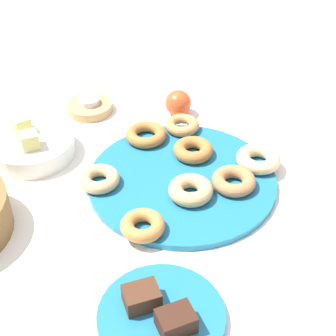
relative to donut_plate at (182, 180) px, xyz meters
name	(u,v)px	position (x,y,z in m)	size (l,w,h in m)	color
ground_plane	(182,182)	(0.00, 0.00, -0.01)	(2.40, 2.40, 0.00)	white
donut_plate	(182,180)	(0.00, 0.00, 0.00)	(0.39, 0.39, 0.01)	#1E6B93
donut_0	(234,181)	(-0.05, -0.09, 0.02)	(0.09, 0.09, 0.03)	#B27547
donut_1	(193,150)	(0.07, -0.04, 0.02)	(0.09, 0.09, 0.03)	#AD6B33
donut_2	(193,190)	(-0.06, 0.00, 0.02)	(0.09, 0.09, 0.03)	tan
donut_3	(143,225)	(-0.13, 0.11, 0.02)	(0.08, 0.08, 0.03)	#BC7A3D
donut_4	(146,135)	(0.15, 0.04, 0.02)	(0.09, 0.09, 0.03)	#AD6B33
donut_5	(258,159)	(0.00, -0.17, 0.02)	(0.09, 0.09, 0.03)	#EABC84
donut_6	(182,125)	(0.17, -0.05, 0.02)	(0.08, 0.08, 0.02)	#C6844C
donut_7	(99,179)	(0.02, 0.17, 0.02)	(0.08, 0.08, 0.03)	tan
cake_plate	(161,317)	(-0.32, 0.12, 0.00)	(0.20, 0.20, 0.02)	#1E6B93
brownie_near	(176,321)	(-0.35, 0.11, 0.03)	(0.04, 0.06, 0.03)	#381E14
brownie_far	(142,297)	(-0.29, 0.15, 0.03)	(0.04, 0.06, 0.03)	#472819
candle_holder	(90,107)	(0.33, 0.15, 0.00)	(0.12, 0.12, 0.02)	tan
tealight	(89,101)	(0.33, 0.15, 0.02)	(0.05, 0.05, 0.01)	silver
fruit_bowl	(32,147)	(0.18, 0.30, 0.01)	(0.19, 0.19, 0.04)	silver
melon_chunk_left	(30,140)	(0.15, 0.30, 0.05)	(0.04, 0.04, 0.04)	#DBD67A
melon_chunk_right	(22,125)	(0.21, 0.31, 0.05)	(0.04, 0.04, 0.04)	#DBD67A
apple	(178,103)	(0.26, -0.06, 0.03)	(0.07, 0.07, 0.07)	#CC4C23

